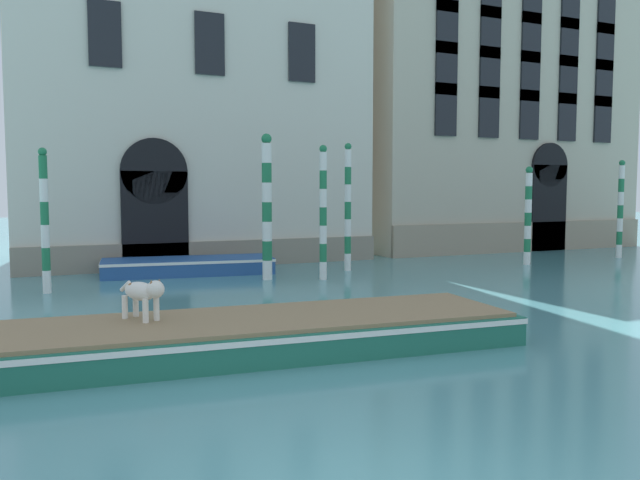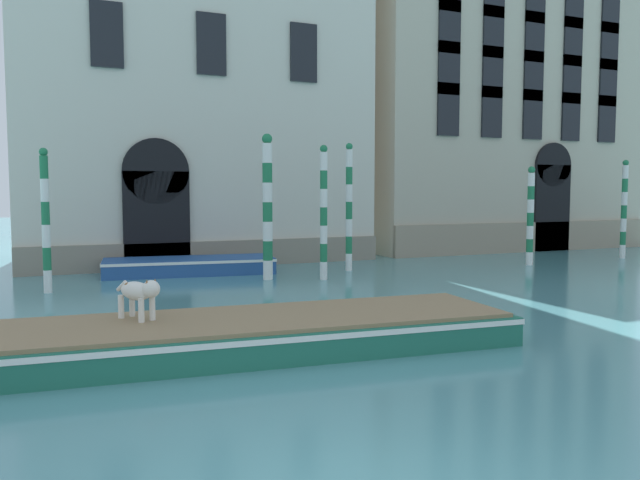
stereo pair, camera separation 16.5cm
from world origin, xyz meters
name	(u,v)px [view 2 (the right image)]	position (x,y,z in m)	size (l,w,h in m)	color
palazzo_left	(191,15)	(2.69, 19.01, 8.61)	(11.55, 6.13, 17.25)	beige
palazzo_right	(484,108)	(15.43, 19.00, 6.02)	(12.32, 6.13, 12.07)	#B2A893
boat_foreground	(249,333)	(0.72, 5.54, 0.27)	(8.39, 2.93, 0.51)	#1E6651
dog_on_deck	(139,292)	(-0.83, 6.00, 0.93)	(0.58, 0.87, 0.64)	silver
boat_moored_near_palazzo	(190,265)	(1.64, 14.65, 0.25)	(5.02, 2.20, 0.47)	#234C8C
mooring_pole_0	(530,215)	(12.30, 12.46, 1.62)	(0.23, 0.23, 3.21)	white
mooring_pole_1	(46,220)	(-2.14, 12.62, 1.73)	(0.20, 0.20, 3.43)	white
mooring_pole_2	(324,212)	(4.77, 12.02, 1.85)	(0.21, 0.21, 3.66)	white
mooring_pole_3	(349,207)	(6.25, 13.50, 1.94)	(0.21, 0.21, 3.86)	white
mooring_pole_4	(624,209)	(16.93, 12.84, 1.78)	(0.21, 0.21, 3.53)	white
mooring_pole_5	(268,206)	(3.39, 12.67, 2.00)	(0.28, 0.28, 3.96)	white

